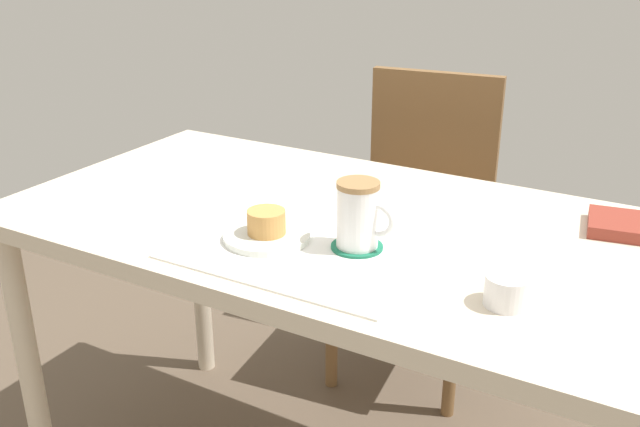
% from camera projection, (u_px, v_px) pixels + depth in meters
% --- Properties ---
extents(dining_table, '(1.33, 0.72, 0.74)m').
position_uv_depth(dining_table, '(333.00, 254.00, 1.45)').
color(dining_table, beige).
rests_on(dining_table, ground_plane).
extents(wooden_chair, '(0.47, 0.47, 0.89)m').
position_uv_depth(wooden_chair, '(420.00, 211.00, 2.10)').
color(wooden_chair, brown).
rests_on(wooden_chair, ground_plane).
extents(placemat, '(0.44, 0.36, 0.00)m').
position_uv_depth(placemat, '(309.00, 245.00, 1.30)').
color(placemat, white).
rests_on(placemat, dining_table).
extents(pastry_plate, '(0.16, 0.16, 0.01)m').
position_uv_depth(pastry_plate, '(267.00, 236.00, 1.31)').
color(pastry_plate, silver).
rests_on(pastry_plate, placemat).
extents(pastry, '(0.07, 0.07, 0.05)m').
position_uv_depth(pastry, '(266.00, 222.00, 1.30)').
color(pastry, tan).
rests_on(pastry, pastry_plate).
extents(coffee_coaster, '(0.09, 0.09, 0.00)m').
position_uv_depth(coffee_coaster, '(357.00, 247.00, 1.28)').
color(coffee_coaster, '#196B4C').
rests_on(coffee_coaster, placemat).
extents(coffee_mug, '(0.11, 0.08, 0.12)m').
position_uv_depth(coffee_mug, '(359.00, 214.00, 1.25)').
color(coffee_mug, white).
rests_on(coffee_mug, coffee_coaster).
extents(sugar_bowl, '(0.07, 0.07, 0.05)m').
position_uv_depth(sugar_bowl, '(507.00, 290.00, 1.09)').
color(sugar_bowl, white).
rests_on(sugar_bowl, dining_table).
extents(small_book, '(0.20, 0.15, 0.02)m').
position_uv_depth(small_book, '(638.00, 227.00, 1.35)').
color(small_book, maroon).
rests_on(small_book, dining_table).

